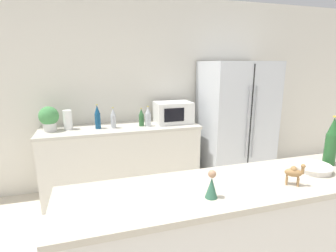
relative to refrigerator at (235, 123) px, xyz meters
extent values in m
cube|color=silver|center=(-1.30, 0.41, 0.42)|extent=(8.00, 0.06, 2.55)
cube|color=silver|center=(-1.60, 0.08, -0.42)|extent=(1.95, 0.60, 0.87)
cube|color=beige|center=(-1.60, 0.08, 0.03)|extent=(1.98, 0.63, 0.03)
cube|color=silver|center=(0.00, 0.00, 0.00)|extent=(0.92, 0.73, 1.71)
cube|color=black|center=(0.00, -0.37, 0.00)|extent=(0.01, 0.01, 1.64)
cylinder|color=#B2B5BA|center=(-0.05, -0.38, 0.09)|extent=(0.02, 0.02, 0.94)
cylinder|color=#B2B5BA|center=(0.05, -0.38, 0.09)|extent=(0.02, 0.02, 0.94)
cube|color=#B7AD99|center=(-1.16, -1.94, 0.11)|extent=(2.08, 0.54, 0.03)
cylinder|color=silver|center=(-2.43, 0.09, 0.09)|extent=(0.15, 0.15, 0.10)
sphere|color=#478E4C|center=(-2.43, 0.09, 0.23)|extent=(0.22, 0.22, 0.22)
cylinder|color=white|center=(-2.22, 0.11, 0.16)|extent=(0.10, 0.10, 0.24)
cube|color=white|center=(-0.89, 0.10, 0.19)|extent=(0.48, 0.36, 0.28)
cube|color=black|center=(-0.94, -0.08, 0.19)|extent=(0.26, 0.01, 0.17)
cylinder|color=navy|center=(-1.88, 0.05, 0.14)|extent=(0.07, 0.07, 0.19)
cone|color=navy|center=(-1.88, 0.05, 0.28)|extent=(0.07, 0.07, 0.10)
cylinder|color=gold|center=(-1.88, 0.05, 0.34)|extent=(0.02, 0.02, 0.01)
cylinder|color=#B2B7BC|center=(-1.26, 0.00, 0.13)|extent=(0.07, 0.07, 0.16)
cone|color=#B2B7BC|center=(-1.26, 0.00, 0.25)|extent=(0.07, 0.07, 0.09)
cylinder|color=gold|center=(-1.26, 0.00, 0.30)|extent=(0.03, 0.03, 0.01)
cylinder|color=#B2B7BC|center=(-1.69, 0.02, 0.13)|extent=(0.06, 0.06, 0.16)
cone|color=#B2B7BC|center=(-1.69, 0.02, 0.25)|extent=(0.06, 0.06, 0.09)
cylinder|color=gold|center=(-1.69, 0.02, 0.30)|extent=(0.02, 0.02, 0.01)
cylinder|color=#2D6033|center=(-1.34, 0.03, 0.12)|extent=(0.06, 0.06, 0.14)
cone|color=#2D6033|center=(-1.34, 0.03, 0.23)|extent=(0.06, 0.06, 0.08)
cylinder|color=gold|center=(-1.34, 0.03, 0.27)|extent=(0.02, 0.02, 0.01)
cylinder|color=#235628|center=(-0.38, -1.86, 0.24)|extent=(0.08, 0.08, 0.22)
cone|color=#235628|center=(-0.38, -1.86, 0.41)|extent=(0.08, 0.08, 0.12)
cylinder|color=gold|center=(-0.38, -1.86, 0.47)|extent=(0.03, 0.03, 0.01)
cylinder|color=white|center=(-0.58, -1.92, 0.15)|extent=(0.22, 0.22, 0.04)
torus|color=white|center=(-0.58, -1.92, 0.17)|extent=(0.23, 0.23, 0.02)
ellipsoid|color=olive|center=(-0.86, -2.05, 0.21)|extent=(0.10, 0.10, 0.05)
sphere|color=olive|center=(-0.86, -2.05, 0.23)|extent=(0.04, 0.04, 0.04)
cylinder|color=olive|center=(-0.82, -2.08, 0.23)|extent=(0.02, 0.02, 0.05)
sphere|color=olive|center=(-0.82, -2.08, 0.25)|extent=(0.03, 0.03, 0.03)
cylinder|color=olive|center=(-0.83, -2.05, 0.16)|extent=(0.01, 0.01, 0.05)
cylinder|color=olive|center=(-0.85, -2.08, 0.16)|extent=(0.01, 0.01, 0.05)
cylinder|color=olive|center=(-0.88, -2.02, 0.16)|extent=(0.01, 0.01, 0.05)
cylinder|color=olive|center=(-0.89, -2.04, 0.16)|extent=(0.01, 0.01, 0.05)
cone|color=#33664C|center=(-1.38, -2.05, 0.19)|extent=(0.07, 0.07, 0.11)
sphere|color=#A37A5B|center=(-1.38, -2.05, 0.26)|extent=(0.04, 0.04, 0.04)
camera|label=1|loc=(-1.97, -3.19, 0.82)|focal=28.00mm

